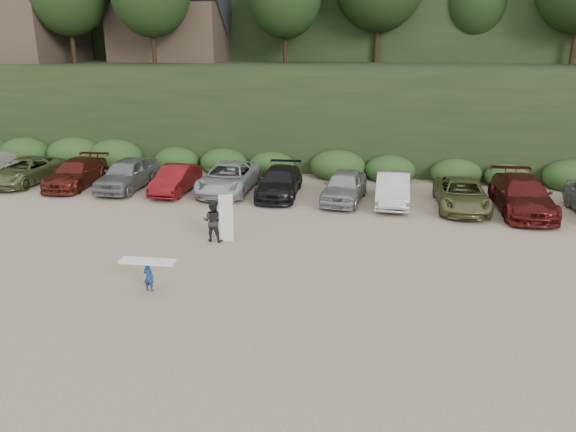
# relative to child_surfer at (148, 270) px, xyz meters

# --- Properties ---
(ground) EXTENTS (120.00, 120.00, 0.00)m
(ground) POSITION_rel_child_surfer_xyz_m (2.85, 1.65, -0.73)
(ground) COLOR tan
(ground) RESTS_ON ground
(parked_cars) EXTENTS (39.76, 6.33, 1.65)m
(parked_cars) POSITION_rel_child_surfer_xyz_m (0.75, 11.54, 0.02)
(parked_cars) COLOR #A7A8AC
(parked_cars) RESTS_ON ground
(child_surfer) EXTENTS (1.81, 0.60, 1.07)m
(child_surfer) POSITION_rel_child_surfer_xyz_m (0.00, 0.00, 0.00)
(child_surfer) COLOR navy
(child_surfer) RESTS_ON ground
(adult_surfer) EXTENTS (1.28, 0.65, 1.99)m
(adult_surfer) POSITION_rel_child_surfer_xyz_m (0.61, 4.81, 0.13)
(adult_surfer) COLOR black
(adult_surfer) RESTS_ON ground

